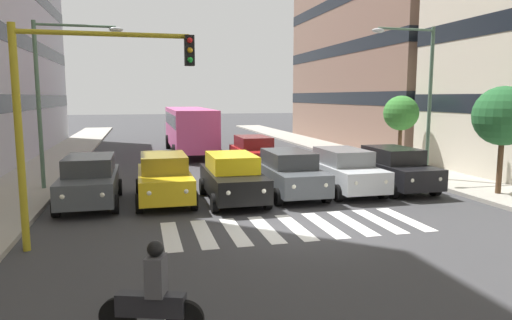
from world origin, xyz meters
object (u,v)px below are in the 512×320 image
object	(u,v)px
bus_behind_traffic	(189,126)
street_lamp_right	(54,85)
car_2	(289,173)
traffic_light_gantry	(72,100)
car_0	(394,168)
car_1	(344,170)
car_3	(232,177)
street_tree_0	(503,116)
motorcycle_with_rider	(153,297)
street_lamp_left	(420,86)
car_row2_0	(254,152)
street_tree_1	(401,114)
car_5	(90,180)
car_4	(164,178)

from	to	relation	value
bus_behind_traffic	street_lamp_right	bearing A→B (deg)	60.46
car_2	traffic_light_gantry	bearing A→B (deg)	32.43
car_0	bus_behind_traffic	bearing A→B (deg)	-64.57
car_1	car_3	size ratio (longest dim) A/B	1.00
car_0	street_lamp_right	size ratio (longest dim) A/B	0.68
street_lamp_right	street_tree_0	world-z (taller)	street_lamp_right
motorcycle_with_rider	street_tree_0	size ratio (longest dim) A/B	0.41
motorcycle_with_rider	street_lamp_left	bearing A→B (deg)	-137.43
car_1	traffic_light_gantry	distance (m)	10.81
car_row2_0	motorcycle_with_rider	distance (m)	17.06
car_2	car_3	xyz separation A→B (m)	(2.31, 0.43, 0.00)
car_0	street_tree_1	size ratio (longest dim) A/B	1.20
car_1	street_lamp_left	world-z (taller)	street_lamp_left
street_lamp_left	street_tree_0	distance (m)	3.98
car_row2_0	car_1	bearing A→B (deg)	107.38
motorcycle_with_rider	street_lamp_right	distance (m)	13.48
car_3	street_lamp_left	bearing A→B (deg)	-168.12
car_5	car_row2_0	size ratio (longest dim) A/B	1.00
car_row2_0	bus_behind_traffic	distance (m)	8.22
car_5	street_lamp_right	distance (m)	4.65
car_4	street_tree_1	world-z (taller)	street_tree_1
motorcycle_with_rider	street_lamp_left	size ratio (longest dim) A/B	0.25
car_5	street_tree_1	world-z (taller)	street_tree_1
car_5	street_lamp_left	xyz separation A→B (m)	(-13.71, -1.19, 3.37)
car_0	car_2	world-z (taller)	same
car_1	bus_behind_traffic	bearing A→B (deg)	-72.17
car_0	bus_behind_traffic	world-z (taller)	bus_behind_traffic
street_lamp_right	car_4	bearing A→B (deg)	143.35
car_4	traffic_light_gantry	distance (m)	5.92
car_3	street_tree_1	size ratio (longest dim) A/B	1.20
bus_behind_traffic	street_tree_1	distance (m)	13.74
car_2	motorcycle_with_rider	xyz separation A→B (m)	(5.39, 9.46, -0.24)
car_1	car_3	distance (m)	4.64
car_0	car_1	size ratio (longest dim) A/B	1.00
car_1	street_tree_0	bearing A→B (deg)	156.79
car_5	car_1	bearing A→B (deg)	179.02
street_tree_1	traffic_light_gantry	bearing A→B (deg)	33.19
car_4	car_2	bearing A→B (deg)	178.35
car_1	car_row2_0	distance (m)	6.89
street_lamp_left	street_tree_1	size ratio (longest dim) A/B	1.80
bus_behind_traffic	street_tree_0	size ratio (longest dim) A/B	2.60
street_lamp_right	street_tree_0	size ratio (longest dim) A/B	1.62
car_5	traffic_light_gantry	distance (m)	5.51
car_4	car_0	bearing A→B (deg)	179.54
car_5	street_tree_0	world-z (taller)	street_tree_0
car_1	traffic_light_gantry	bearing A→B (deg)	25.94
motorcycle_with_rider	street_tree_0	bearing A→B (deg)	-150.84
car_1	traffic_light_gantry	world-z (taller)	traffic_light_gantry
car_3	car_1	bearing A→B (deg)	-173.90
car_0	car_5	world-z (taller)	same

